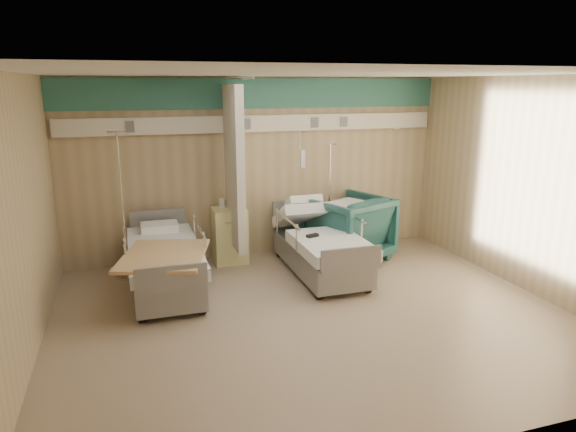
{
  "coord_description": "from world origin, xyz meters",
  "views": [
    {
      "loc": [
        -1.98,
        -5.3,
        2.69
      ],
      "look_at": [
        -0.11,
        0.6,
        1.09
      ],
      "focal_mm": 32.0,
      "sensor_mm": 36.0,
      "label": 1
    }
  ],
  "objects_px": {
    "bed_right": "(320,253)",
    "iv_stand_left": "(126,248)",
    "iv_stand_right": "(328,230)",
    "bed_left": "(165,269)",
    "bedside_cabinet": "(230,235)",
    "visitor_armchair": "(348,228)"
  },
  "relations": [
    {
      "from": "bed_right",
      "to": "iv_stand_left",
      "type": "bearing_deg",
      "value": 165.29
    },
    {
      "from": "iv_stand_right",
      "to": "iv_stand_left",
      "type": "distance_m",
      "value": 3.19
    },
    {
      "from": "bed_right",
      "to": "bed_left",
      "type": "bearing_deg",
      "value": 180.0
    },
    {
      "from": "bedside_cabinet",
      "to": "bed_left",
      "type": "bearing_deg",
      "value": -139.4
    },
    {
      "from": "iv_stand_right",
      "to": "bed_left",
      "type": "bearing_deg",
      "value": -161.1
    },
    {
      "from": "bedside_cabinet",
      "to": "iv_stand_right",
      "type": "height_order",
      "value": "iv_stand_right"
    },
    {
      "from": "visitor_armchair",
      "to": "iv_stand_left",
      "type": "xyz_separation_m",
      "value": [
        -3.33,
        0.23,
        -0.08
      ]
    },
    {
      "from": "bed_right",
      "to": "visitor_armchair",
      "type": "bearing_deg",
      "value": 36.14
    },
    {
      "from": "visitor_armchair",
      "to": "iv_stand_left",
      "type": "bearing_deg",
      "value": -25.28
    },
    {
      "from": "bedside_cabinet",
      "to": "iv_stand_left",
      "type": "height_order",
      "value": "iv_stand_left"
    },
    {
      "from": "iv_stand_left",
      "to": "visitor_armchair",
      "type": "bearing_deg",
      "value": -3.93
    },
    {
      "from": "iv_stand_left",
      "to": "bedside_cabinet",
      "type": "bearing_deg",
      "value": 7.32
    },
    {
      "from": "iv_stand_left",
      "to": "iv_stand_right",
      "type": "bearing_deg",
      "value": 3.97
    },
    {
      "from": "bed_left",
      "to": "iv_stand_right",
      "type": "height_order",
      "value": "iv_stand_right"
    },
    {
      "from": "iv_stand_right",
      "to": "bed_right",
      "type": "bearing_deg",
      "value": -118.41
    },
    {
      "from": "bedside_cabinet",
      "to": "visitor_armchair",
      "type": "height_order",
      "value": "visitor_armchair"
    },
    {
      "from": "iv_stand_right",
      "to": "iv_stand_left",
      "type": "bearing_deg",
      "value": -176.03
    },
    {
      "from": "bed_right",
      "to": "iv_stand_right",
      "type": "xyz_separation_m",
      "value": [
        0.5,
        0.92,
        0.05
      ]
    },
    {
      "from": "bed_right",
      "to": "iv_stand_left",
      "type": "distance_m",
      "value": 2.77
    },
    {
      "from": "bed_right",
      "to": "iv_stand_right",
      "type": "relative_size",
      "value": 1.21
    },
    {
      "from": "bed_right",
      "to": "bed_left",
      "type": "relative_size",
      "value": 1.0
    },
    {
      "from": "iv_stand_right",
      "to": "bedside_cabinet",
      "type": "bearing_deg",
      "value": -179.16
    }
  ]
}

